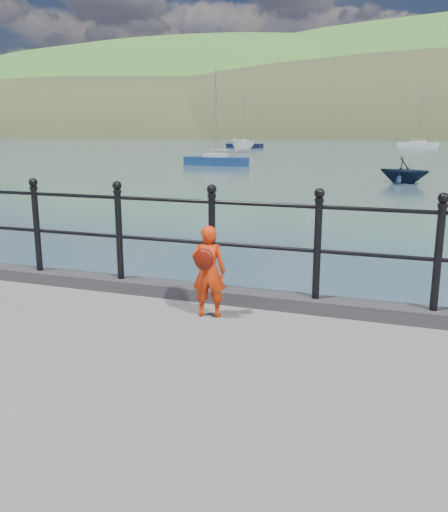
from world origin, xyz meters
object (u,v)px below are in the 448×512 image
at_px(launch_navy, 404,170).
at_px(sailboat_deep, 418,145).
at_px(launch_white, 243,146).
at_px(railing, 164,227).
at_px(child, 208,271).
at_px(sailboat_port, 216,161).
at_px(sailboat_left, 245,146).

xyz_separation_m(launch_navy, sailboat_deep, (0.42, 69.32, -0.39)).
relative_size(launch_white, launch_navy, 1.71).
xyz_separation_m(railing, child, (0.76, -0.54, -0.32)).
relative_size(sailboat_deep, sailboat_port, 1.25).
distance_m(railing, launch_navy, 26.44).
distance_m(sailboat_deep, sailboat_left, 30.95).
bearing_deg(child, sailboat_deep, -102.21).
bearing_deg(launch_white, launch_navy, -45.39).
height_order(sailboat_port, sailboat_left, sailboat_left).
bearing_deg(sailboat_port, sailboat_left, 111.37).
bearing_deg(child, launch_white, -83.95).
bearing_deg(sailboat_port, launch_white, 109.56).
distance_m(railing, child, 0.99).
bearing_deg(launch_white, sailboat_left, 120.93).
bearing_deg(railing, sailboat_deep, 88.51).
distance_m(launch_white, sailboat_port, 24.84).
bearing_deg(child, sailboat_port, -80.98).
distance_m(child, launch_white, 64.85).
bearing_deg(railing, launch_navy, 85.53).
bearing_deg(sailboat_port, railing, -63.45).
distance_m(child, sailboat_port, 40.17).
bearing_deg(child, railing, -46.37).
xyz_separation_m(child, launch_navy, (1.30, 26.88, -0.77)).
relative_size(railing, sailboat_port, 2.32).
distance_m(railing, launch_white, 64.12).
relative_size(launch_white, sailboat_left, 0.57).
bearing_deg(launch_white, railing, -58.99).
height_order(railing, sailboat_left, sailboat_left).
bearing_deg(launch_navy, sailboat_deep, 21.00).
bearing_deg(sailboat_deep, launch_white, -99.66).
bearing_deg(launch_navy, railing, -163.12).
height_order(railing, launch_white, railing).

